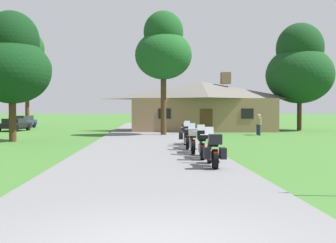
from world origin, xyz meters
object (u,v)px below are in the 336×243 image
Objects in this scene: motorcycle_orange_second_in_row at (202,144)px; bystander_tan_shirt_near_lodge at (258,123)px; motorcycle_white_nearest_to_camera at (213,150)px; motorcycle_yellow_farthest_in_row at (186,135)px; parked_black_sedan_far_left at (14,124)px; tree_by_lodge_front at (163,49)px; bystander_tan_shirt_beside_signpost at (259,124)px; motorcycle_blue_third_in_row at (193,140)px; tree_left_far at (27,63)px; motorcycle_green_fourth_in_row at (187,137)px; parked_navy_suv_far_left at (22,121)px; tree_right_of_lodge at (300,67)px; tree_left_near at (12,62)px.

motorcycle_orange_second_in_row is 18.04m from bystander_tan_shirt_near_lodge.
motorcycle_white_nearest_to_camera is at bearing -83.97° from motorcycle_orange_second_in_row.
motorcycle_yellow_farthest_in_row is (0.01, 6.56, -0.01)m from motorcycle_orange_second_in_row.
tree_by_lodge_front is at bearing -21.09° from parked_black_sedan_far_left.
bystander_tan_shirt_near_lodge is 1.13m from bystander_tan_shirt_beside_signpost.
motorcycle_blue_third_in_row is at bearing 93.57° from motorcycle_white_nearest_to_camera.
motorcycle_yellow_farthest_in_row is at bearing -56.93° from tree_left_far.
tree_by_lodge_front reaches higher than parked_black_sedan_far_left.
motorcycle_blue_third_in_row is at bearing 122.29° from bystander_tan_shirt_near_lodge.
motorcycle_white_nearest_to_camera and motorcycle_green_fourth_in_row have the same top height.
motorcycle_green_fourth_in_row is 0.44× the size of parked_navy_suv_far_left.
motorcycle_orange_second_in_row is at bearing -50.24° from parked_black_sedan_far_left.
motorcycle_blue_third_in_row and motorcycle_yellow_farthest_in_row have the same top height.
tree_right_of_lodge is at bearing -9.68° from parked_navy_suv_far_left.
motorcycle_orange_second_in_row is 1.25× the size of bystander_tan_shirt_beside_signpost.
motorcycle_blue_third_in_row is at bearing 99.29° from motorcycle_orange_second_in_row.
tree_right_of_lodge reaches higher than parked_navy_suv_far_left.
motorcycle_yellow_farthest_in_row is at bearing 113.73° from bystander_tan_shirt_near_lodge.
tree_right_of_lodge is 0.97× the size of tree_left_far.
tree_right_of_lodge is 27.20m from tree_left_near.
motorcycle_yellow_farthest_in_row is 1.25× the size of bystander_tan_shirt_beside_signpost.
motorcycle_blue_third_in_row is 0.44× the size of parked_navy_suv_far_left.
bystander_tan_shirt_near_lodge is at bearing -10.31° from parked_black_sedan_far_left.
parked_navy_suv_far_left is (-22.75, 14.91, -0.15)m from bystander_tan_shirt_beside_signpost.
motorcycle_yellow_farthest_in_row is at bearing -18.03° from tree_left_near.
tree_left_near is 1.85× the size of parked_black_sedan_far_left.
motorcycle_white_nearest_to_camera is 1.25× the size of bystander_tan_shirt_beside_signpost.
tree_left_far is 9.40m from parked_black_sedan_far_left.
motorcycle_white_nearest_to_camera and motorcycle_blue_third_in_row have the same top height.
bystander_tan_shirt_near_lodge is at bearing 73.04° from motorcycle_orange_second_in_row.
parked_navy_suv_far_left reaches higher than motorcycle_green_fourth_in_row.
tree_by_lodge_front is at bearing -39.91° from parked_navy_suv_far_left.
tree_left_far is at bearing 135.64° from tree_by_lodge_front.
motorcycle_white_nearest_to_camera is at bearing -49.83° from tree_left_near.
bystander_tan_shirt_near_lodge is at bearing -27.49° from parked_navy_suv_far_left.
tree_right_of_lodge is (6.28, 8.11, 5.32)m from bystander_tan_shirt_beside_signpost.
motorcycle_green_fourth_in_row is 1.00× the size of motorcycle_yellow_farthest_in_row.
tree_by_lodge_front is 21.84m from parked_navy_suv_far_left.
motorcycle_blue_third_in_row is 1.00× the size of motorcycle_green_fourth_in_row.
tree_left_near is 15.06m from parked_black_sedan_far_left.
motorcycle_orange_second_in_row is at bearing -31.17° from bystander_tan_shirt_beside_signpost.
motorcycle_orange_second_in_row is 1.00× the size of motorcycle_yellow_farthest_in_row.
motorcycle_white_nearest_to_camera is 4.56m from motorcycle_blue_third_in_row.
parked_navy_suv_far_left reaches higher than motorcycle_white_nearest_to_camera.
bystander_tan_shirt_near_lodge reaches higher than motorcycle_blue_third_in_row.
motorcycle_white_nearest_to_camera is 0.44× the size of parked_navy_suv_far_left.
tree_right_of_lodge is (13.08, 19.49, 5.63)m from motorcycle_green_fourth_in_row.
motorcycle_green_fourth_in_row is at bearing -45.35° from parked_black_sedan_far_left.
motorcycle_orange_second_in_row is at bearing 125.44° from bystander_tan_shirt_near_lodge.
motorcycle_blue_third_in_row is (-0.14, 2.02, 0.00)m from motorcycle_orange_second_in_row.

